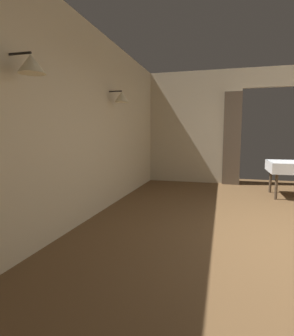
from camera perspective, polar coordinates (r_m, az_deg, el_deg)
The scene contains 2 objects.
wall_left at distance 4.06m, azimuth -15.24°, elevation 9.30°, with size 0.49×8.40×3.00m.
wall_back at distance 7.76m, azimuth 24.09°, elevation 7.77°, with size 6.40×0.27×3.00m.
Camera 1 is at (-1.14, -3.49, 1.33)m, focal length 29.44 mm.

